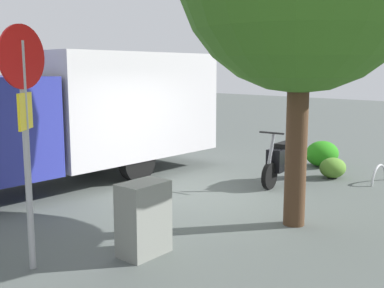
{
  "coord_description": "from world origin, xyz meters",
  "views": [
    {
      "loc": [
        6.45,
        5.89,
        2.5
      ],
      "look_at": [
        0.01,
        -0.48,
        1.05
      ],
      "focal_mm": 44.49,
      "sensor_mm": 36.0,
      "label": 1
    }
  ],
  "objects_px": {
    "box_truck_near": "(89,109)",
    "bike_rack_hoop": "(379,183)",
    "motorcycle": "(283,160)",
    "stop_sign": "(25,110)",
    "utility_cabinet": "(144,219)"
  },
  "relations": [
    {
      "from": "utility_cabinet",
      "to": "box_truck_near",
      "type": "bearing_deg",
      "value": -114.92
    },
    {
      "from": "bike_rack_hoop",
      "to": "stop_sign",
      "type": "bearing_deg",
      "value": -8.83
    },
    {
      "from": "stop_sign",
      "to": "utility_cabinet",
      "type": "height_order",
      "value": "stop_sign"
    },
    {
      "from": "box_truck_near",
      "to": "motorcycle",
      "type": "relative_size",
      "value": 4.52
    },
    {
      "from": "utility_cabinet",
      "to": "bike_rack_hoop",
      "type": "height_order",
      "value": "utility_cabinet"
    },
    {
      "from": "box_truck_near",
      "to": "utility_cabinet",
      "type": "bearing_deg",
      "value": 61.67
    },
    {
      "from": "box_truck_near",
      "to": "bike_rack_hoop",
      "type": "bearing_deg",
      "value": 127.74
    },
    {
      "from": "box_truck_near",
      "to": "bike_rack_hoop",
      "type": "xyz_separation_m",
      "value": [
        -4.23,
        4.84,
        -1.59
      ]
    },
    {
      "from": "motorcycle",
      "to": "utility_cabinet",
      "type": "distance_m",
      "value": 4.86
    },
    {
      "from": "stop_sign",
      "to": "bike_rack_hoop",
      "type": "xyz_separation_m",
      "value": [
        -7.51,
        1.17,
        -2.0
      ]
    },
    {
      "from": "box_truck_near",
      "to": "stop_sign",
      "type": "distance_m",
      "value": 4.94
    },
    {
      "from": "stop_sign",
      "to": "motorcycle",
      "type": "bearing_deg",
      "value": -176.74
    },
    {
      "from": "motorcycle",
      "to": "stop_sign",
      "type": "relative_size",
      "value": 0.6
    },
    {
      "from": "box_truck_near",
      "to": "motorcycle",
      "type": "xyz_separation_m",
      "value": [
        -2.76,
        3.33,
        -1.07
      ]
    },
    {
      "from": "motorcycle",
      "to": "utility_cabinet",
      "type": "bearing_deg",
      "value": 2.51
    }
  ]
}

